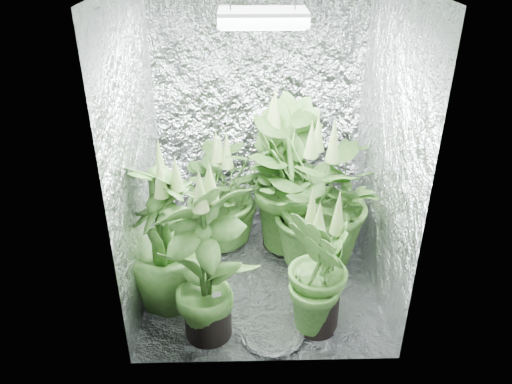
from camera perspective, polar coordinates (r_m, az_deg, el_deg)
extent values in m
plane|color=silver|center=(3.73, 0.59, -9.63)|extent=(1.60, 1.60, 0.00)
cube|color=silver|center=(3.95, 0.26, 9.30)|extent=(1.60, 0.02, 2.00)
cube|color=silver|center=(2.50, 1.34, -2.94)|extent=(1.60, 0.02, 2.00)
cube|color=silver|center=(3.28, -13.49, 4.30)|extent=(0.02, 1.60, 2.00)
cube|color=silver|center=(3.33, 14.62, 4.56)|extent=(0.02, 1.60, 2.00)
cube|color=gray|center=(2.96, 0.78, 19.38)|extent=(0.50, 0.30, 0.08)
cube|color=white|center=(2.97, 0.77, 18.52)|extent=(0.46, 0.26, 0.01)
cylinder|color=black|center=(4.02, -3.52, -4.23)|extent=(0.28, 0.28, 0.25)
cylinder|color=#4A2A18|center=(3.97, -3.57, -2.87)|extent=(0.26, 0.26, 0.03)
imported|color=#1B4515|center=(3.85, -3.67, 0.04)|extent=(1.01, 1.01, 0.87)
cone|color=olive|center=(3.69, -3.85, 5.18)|extent=(0.09, 0.09, 0.25)
cylinder|color=black|center=(4.19, 3.00, -2.87)|extent=(0.27, 0.27, 0.24)
cylinder|color=#4A2A18|center=(4.14, 3.04, -1.65)|extent=(0.24, 0.24, 0.03)
imported|color=#1B4515|center=(4.02, 3.13, 1.46)|extent=(0.62, 0.62, 0.89)
cone|color=olive|center=(3.86, 3.28, 6.61)|extent=(0.09, 0.09, 0.24)
cylinder|color=black|center=(4.00, 3.01, -4.24)|extent=(0.31, 0.31, 0.28)
cylinder|color=#4A2A18|center=(3.93, 3.05, -2.72)|extent=(0.29, 0.29, 0.03)
imported|color=#1B4515|center=(3.76, 3.19, 1.82)|extent=(0.84, 0.84, 1.16)
cone|color=olive|center=(3.56, 3.41, 9.18)|extent=(0.10, 0.10, 0.28)
cylinder|color=black|center=(3.49, -9.66, -10.56)|extent=(0.28, 0.28, 0.25)
cylinder|color=#4A2A18|center=(3.42, -9.81, -9.11)|extent=(0.26, 0.26, 0.03)
imported|color=#1B4515|center=(3.24, -10.26, -4.70)|extent=(0.82, 0.82, 1.04)
cone|color=olive|center=(3.01, -11.01, 2.65)|extent=(0.09, 0.09, 0.25)
cylinder|color=black|center=(3.80, 6.86, -6.42)|extent=(0.30, 0.30, 0.27)
cylinder|color=#4A2A18|center=(3.73, 6.96, -4.90)|extent=(0.28, 0.28, 0.03)
imported|color=#1B4515|center=(3.57, 7.26, -0.67)|extent=(1.19, 1.19, 1.08)
cone|color=olive|center=(3.37, 7.75, 6.39)|extent=(0.10, 0.10, 0.27)
cylinder|color=black|center=(3.22, -5.50, -14.02)|extent=(0.29, 0.29, 0.26)
cylinder|color=#4A2A18|center=(3.14, -5.60, -12.47)|extent=(0.27, 0.27, 0.03)
imported|color=#1B4515|center=(2.93, -5.91, -7.48)|extent=(0.80, 0.80, 1.11)
cone|color=olive|center=(2.68, -6.42, 1.04)|extent=(0.09, 0.09, 0.26)
cylinder|color=black|center=(3.28, 6.91, -13.33)|extent=(0.28, 0.28, 0.25)
cylinder|color=#4A2A18|center=(3.21, 7.03, -11.88)|extent=(0.26, 0.26, 0.03)
imported|color=#1B4515|center=(3.07, 7.28, -8.70)|extent=(0.49, 0.49, 0.85)
cone|color=olive|center=(2.86, 7.72, -2.82)|extent=(0.09, 0.09, 0.25)
cylinder|color=black|center=(4.16, 9.24, -4.87)|extent=(0.13, 0.13, 0.08)
cylinder|color=black|center=(4.08, 9.41, -3.11)|extent=(0.12, 0.12, 0.09)
cylinder|color=#4C4C51|center=(4.05, 8.70, -3.26)|extent=(0.10, 0.27, 0.28)
torus|color=#4C4C51|center=(4.05, 8.70, -3.26)|extent=(0.10, 0.28, 0.29)
cube|color=white|center=(3.08, -4.49, -12.11)|extent=(0.06, 0.04, 0.09)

